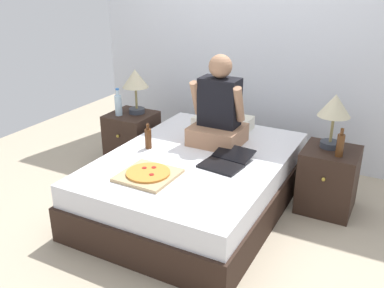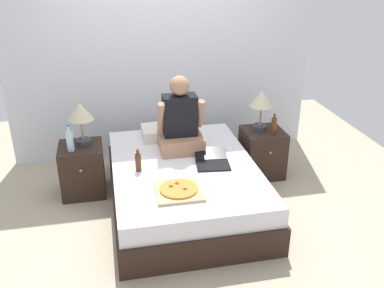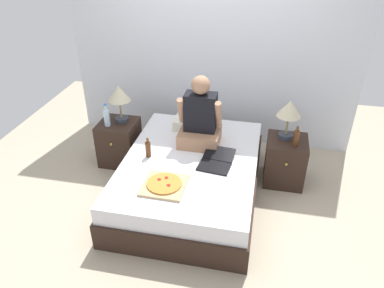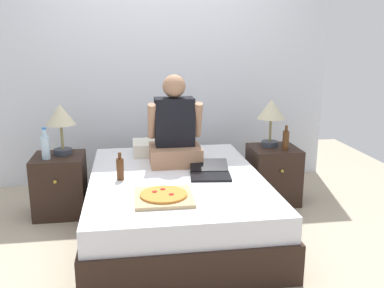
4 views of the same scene
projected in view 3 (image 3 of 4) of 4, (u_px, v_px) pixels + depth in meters
The scene contains 14 objects.
ground_plane at pixel (191, 194), 4.15m from camera, with size 5.62×5.62×0.00m, color tan.
wall_back at pixel (213, 47), 4.62m from camera, with size 3.62×0.12×2.50m, color silver.
bed at pixel (190, 177), 4.03m from camera, with size 1.41×1.95×0.46m.
nightstand_left at pixel (119, 142), 4.58m from camera, with size 0.44×0.47×0.54m.
lamp_on_left_nightstand at pixel (119, 96), 4.30m from camera, with size 0.26×0.26×0.45m.
water_bottle at pixel (107, 117), 4.32m from camera, with size 0.07×0.07×0.28m.
nightstand_right at pixel (285, 161), 4.23m from camera, with size 0.44×0.47×0.54m.
lamp_on_right_nightstand at pixel (289, 111), 3.97m from camera, with size 0.26×0.26×0.45m.
beer_bottle at pixel (296, 138), 3.94m from camera, with size 0.06×0.06×0.23m.
pillow at pixel (197, 123), 4.47m from camera, with size 0.52×0.34×0.12m, color silver.
person_seated at pixel (200, 119), 4.05m from camera, with size 0.47×0.40×0.78m.
laptop at pixel (216, 162), 3.82m from camera, with size 0.36×0.45×0.07m.
pizza_box at pixel (164, 185), 3.50m from camera, with size 0.41×0.41×0.05m.
beer_bottle_on_bed at pixel (148, 149), 3.90m from camera, with size 0.06×0.06×0.22m.
Camera 3 is at (0.69, -3.18, 2.63)m, focal length 35.00 mm.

